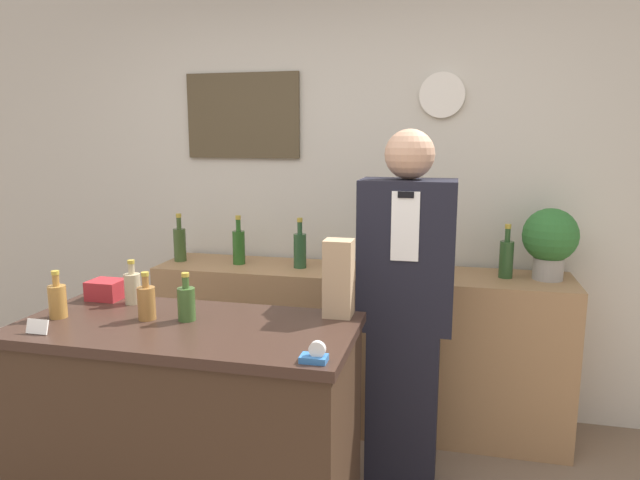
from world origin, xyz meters
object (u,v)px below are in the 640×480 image
Objects in this scene: shopkeeper at (405,315)px; potted_plant at (550,239)px; paper_bag at (339,278)px; tape_dispenser at (315,355)px.

potted_plant is at bearing 39.96° from shopkeeper.
shopkeeper reaches higher than paper_bag.
paper_bag is at bearing -121.81° from shopkeeper.
tape_dispenser is (0.02, -0.50, -0.14)m from paper_bag.
tape_dispenser is (-0.93, -1.49, -0.17)m from potted_plant.
potted_plant reaches higher than tape_dispenser.
shopkeeper reaches higher than tape_dispenser.
shopkeeper is 0.53m from paper_bag.
paper_bag is (-0.96, -0.99, -0.03)m from potted_plant.
paper_bag is 0.52m from tape_dispenser.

